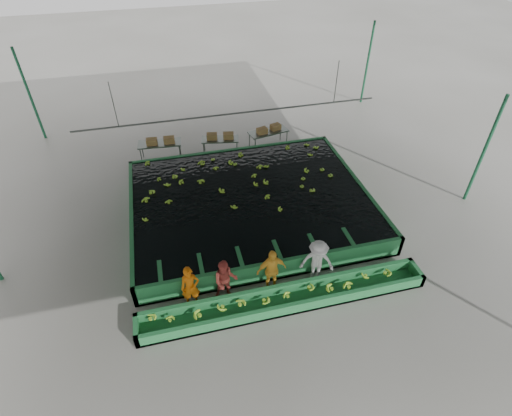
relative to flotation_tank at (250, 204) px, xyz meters
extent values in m
plane|color=gray|center=(0.00, -1.50, -0.45)|extent=(80.00, 80.00, 0.00)
cube|color=slate|center=(0.00, -1.50, 4.55)|extent=(20.00, 22.00, 0.04)
cube|color=black|center=(0.00, 0.00, 0.40)|extent=(9.70, 7.70, 0.00)
cylinder|color=#59605B|center=(0.00, 3.50, 2.55)|extent=(0.08, 0.08, 14.00)
cylinder|color=#59605B|center=(-5.00, 3.50, 3.55)|extent=(0.04, 0.04, 2.00)
cylinder|color=#59605B|center=(5.00, 3.50, 3.55)|extent=(0.04, 0.04, 2.00)
imported|color=#CA5B08|center=(-3.07, -4.30, 0.41)|extent=(0.64, 0.43, 1.71)
imported|color=#B94138|center=(-1.89, -4.30, 0.40)|extent=(0.89, 0.73, 1.71)
imported|color=yellow|center=(-0.29, -4.30, 0.46)|extent=(1.10, 0.52, 1.82)
imported|color=silver|center=(1.38, -4.30, 0.46)|extent=(1.35, 1.05, 1.83)
camera|label=1|loc=(-3.06, -13.09, 10.76)|focal=28.00mm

